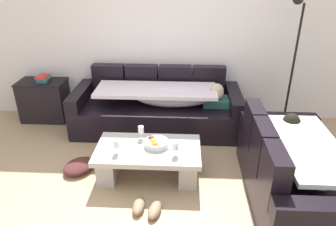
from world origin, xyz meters
The scene contains 15 objects.
ground_plane centered at (0.00, 0.00, 0.00)m, with size 14.00×14.00×0.00m, color tan.
back_wall centered at (0.00, 2.15, 1.35)m, with size 9.00×0.10×2.70m, color white.
couch_along_wall centered at (-0.01, 1.62, 0.33)m, with size 2.43×0.92×0.88m.
couch_near_window centered at (1.49, 0.12, 0.33)m, with size 0.92×1.75×0.88m.
coffee_table centered at (-0.06, 0.44, 0.24)m, with size 1.20×0.68×0.38m.
fruit_bowl centered at (0.03, 0.49, 0.42)m, with size 0.28×0.28×0.10m.
wine_glass_near_left centered at (-0.39, 0.32, 0.50)m, with size 0.07×0.07×0.17m.
wine_glass_near_right centered at (0.26, 0.30, 0.50)m, with size 0.07×0.07×0.17m.
wine_glass_far_back centered at (-0.16, 0.65, 0.50)m, with size 0.07×0.07×0.17m.
open_magazine centered at (0.16, 0.52, 0.39)m, with size 0.28×0.21×0.01m, color white.
side_cabinet centered at (-1.86, 1.85, 0.32)m, with size 0.72×0.44×0.64m.
book_stack_on_cabinet centered at (-1.82, 1.86, 0.68)m, with size 0.19×0.23×0.09m.
floor_lamp centered at (1.82, 1.71, 1.12)m, with size 0.33×0.31×1.95m.
pair_of_shoes centered at (-0.02, -0.16, 0.04)m, with size 0.32×0.33×0.09m.
crumpled_garment centered at (-0.92, 0.49, 0.06)m, with size 0.40×0.32×0.12m, color #4C2323.
Camera 1 is at (0.33, -2.63, 2.32)m, focal length 33.93 mm.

